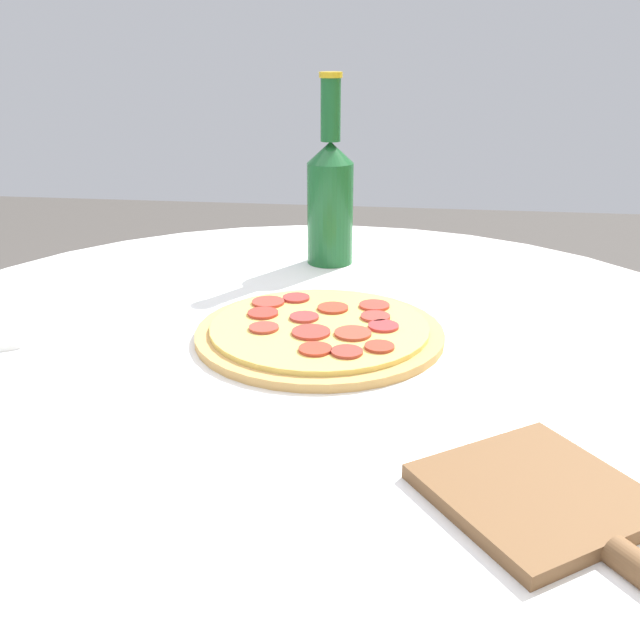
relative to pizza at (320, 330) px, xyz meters
name	(u,v)px	position (x,y,z in m)	size (l,w,h in m)	color
table	(315,462)	(0.00, -0.01, -0.18)	(1.09, 1.09, 0.71)	white
pizza	(320,330)	(0.00, 0.00, 0.00)	(0.29, 0.29, 0.02)	tan
beer_bottle	(330,196)	(-0.30, -0.02, 0.10)	(0.07, 0.07, 0.28)	#195628
pizza_paddle	(561,512)	(0.32, 0.22, 0.00)	(0.26, 0.22, 0.02)	brown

